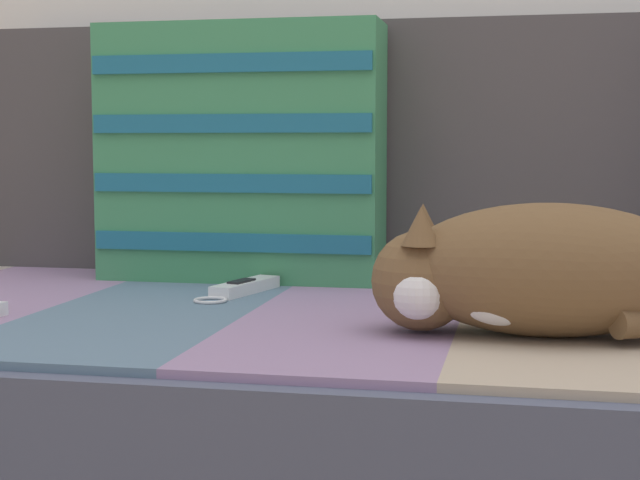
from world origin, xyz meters
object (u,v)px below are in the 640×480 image
(game_remote_near, at_px, (243,288))
(couch, at_px, (462,461))
(sleeping_cat, at_px, (526,272))
(throw_pillow_striped, at_px, (241,153))

(game_remote_near, bearing_deg, couch, -14.06)
(sleeping_cat, bearing_deg, game_remote_near, 149.33)
(throw_pillow_striped, relative_size, sleeping_cat, 1.10)
(sleeping_cat, distance_m, game_remote_near, 0.49)
(game_remote_near, bearing_deg, sleeping_cat, -30.67)
(couch, xyz_separation_m, sleeping_cat, (0.08, -0.16, 0.29))
(throw_pillow_striped, bearing_deg, couch, -31.80)
(throw_pillow_striped, height_order, game_remote_near, throw_pillow_striped)
(sleeping_cat, height_order, game_remote_near, sleeping_cat)
(throw_pillow_striped, xyz_separation_m, sleeping_cat, (0.47, -0.40, -0.14))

